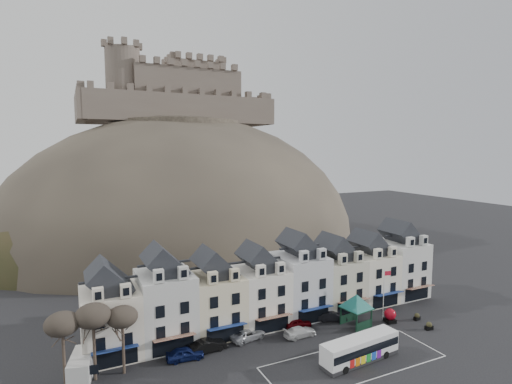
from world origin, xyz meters
TOP-DOWN VIEW (x-y plane):
  - ground at (0.00, 0.00)m, footprint 300.00×300.00m
  - coach_bay_markings at (2.00, 1.25)m, footprint 22.00×7.50m
  - townhouse_terrace at (0.15, 15.97)m, footprint 54.40×9.35m
  - castle_hill at (1.25, 68.95)m, footprint 100.00×76.00m
  - castle at (0.51, 75.93)m, footprint 50.20×22.20m
  - tree_left_far at (-29.00, 10.50)m, footprint 3.61×3.61m
  - tree_left_mid at (-26.00, 10.50)m, footprint 3.78×3.78m
  - tree_left_near at (-23.00, 10.50)m, footprint 3.43×3.43m
  - bus at (2.74, 1.09)m, footprint 10.73×3.39m
  - bus_shelter at (8.57, 8.91)m, footprint 7.26×7.26m
  - red_buoy at (13.80, 7.67)m, footprint 1.67×1.67m
  - flagpole at (13.74, 8.93)m, footprint 1.07×0.29m
  - white_van at (-27.28, 12.00)m, footprint 3.39×5.63m
  - planter_west at (17.00, 3.50)m, footprint 1.18×0.79m
  - planter_east at (18.00, 6.54)m, footprint 1.11×0.73m
  - car_navy at (-16.00, 10.37)m, footprint 4.66×2.22m
  - car_black at (-12.87, 11.01)m, footprint 4.88×2.10m
  - car_silver at (-7.09, 11.81)m, footprint 5.26×3.23m
  - car_white at (-0.40, 9.50)m, footprint 4.69×2.06m
  - car_maroon at (0.80, 12.00)m, footprint 4.02×1.98m
  - car_charcoal at (6.43, 11.76)m, footprint 4.62×3.07m

SIDE VIEW (x-z plane):
  - ground at x=0.00m, z-range 0.00..0.00m
  - coach_bay_markings at x=2.00m, z-range -0.01..0.01m
  - castle_hill at x=1.25m, z-range -33.89..34.11m
  - planter_east at x=18.00m, z-range -0.02..1.02m
  - planter_west at x=17.00m, z-range -0.02..1.11m
  - car_maroon at x=0.80m, z-range 0.00..1.32m
  - car_white at x=-0.40m, z-range 0.00..1.34m
  - car_silver at x=-7.09m, z-range 0.00..1.38m
  - car_charcoal at x=6.43m, z-range 0.00..1.44m
  - car_navy at x=-16.00m, z-range 0.00..1.54m
  - car_black at x=-12.87m, z-range 0.00..1.56m
  - red_buoy at x=13.80m, z-range 0.02..2.09m
  - white_van at x=-27.28m, z-range 0.00..2.40m
  - bus at x=2.74m, z-range 0.16..3.14m
  - bus_shelter at x=8.57m, z-range 1.29..5.94m
  - flagpole at x=13.74m, z-range 0.54..8.09m
  - townhouse_terrace at x=0.15m, z-range -0.60..11.20m
  - tree_left_near at x=-23.00m, z-range 2.64..10.47m
  - tree_left_far at x=-29.00m, z-range 2.78..11.02m
  - tree_left_mid at x=-26.00m, z-range 2.92..11.56m
  - castle at x=0.51m, z-range 29.19..51.19m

